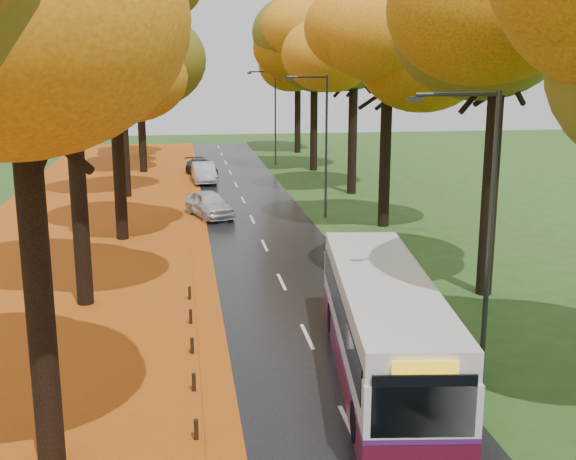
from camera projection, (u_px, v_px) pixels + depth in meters
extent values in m
cube|color=black|center=(262.00, 241.00, 35.83)|extent=(6.50, 90.00, 0.04)
cube|color=silver|center=(262.00, 240.00, 35.83)|extent=(0.12, 90.00, 0.01)
cube|color=#83330B|center=(76.00, 248.00, 34.55)|extent=(12.00, 90.00, 0.02)
cube|color=#CC6214|center=(201.00, 243.00, 35.39)|extent=(0.90, 90.00, 0.01)
cylinder|color=black|center=(37.00, 278.00, 15.09)|extent=(0.60, 0.60, 8.58)
ellipsoid|color=#FF9F1C|center=(15.00, 11.00, 13.88)|extent=(9.20, 9.20, 7.18)
cylinder|color=black|center=(78.00, 181.00, 25.54)|extent=(0.60, 0.60, 9.15)
ellipsoid|color=#FF9F1C|center=(66.00, 13.00, 24.24)|extent=(8.00, 8.00, 6.24)
cylinder|color=black|center=(119.00, 160.00, 35.39)|extent=(0.60, 0.60, 8.00)
ellipsoid|color=#FF9F1C|center=(113.00, 55.00, 34.25)|extent=(9.20, 9.20, 7.18)
cylinder|color=black|center=(124.00, 132.00, 46.80)|extent=(0.60, 0.60, 8.58)
ellipsoid|color=#FF9F1C|center=(119.00, 47.00, 45.58)|extent=(8.00, 8.00, 6.24)
cylinder|color=black|center=(141.00, 115.00, 57.42)|extent=(0.60, 0.60, 9.15)
ellipsoid|color=#FF9F1C|center=(138.00, 41.00, 56.12)|extent=(9.20, 9.20, 7.18)
cylinder|color=black|center=(140.00, 114.00, 67.10)|extent=(0.60, 0.60, 8.00)
ellipsoid|color=#FF9F1C|center=(138.00, 59.00, 65.96)|extent=(8.00, 8.00, 6.24)
cylinder|color=black|center=(491.00, 175.00, 26.71)|extent=(0.60, 0.60, 9.22)
ellipsoid|color=orange|center=(501.00, 13.00, 25.40)|extent=(8.20, 8.20, 6.40)
cylinder|color=black|center=(385.00, 151.00, 38.30)|extent=(0.60, 0.60, 8.19)
ellipsoid|color=orange|center=(388.00, 52.00, 37.14)|extent=(9.20, 9.20, 7.18)
cylinder|color=black|center=(353.00, 129.00, 47.96)|extent=(0.60, 0.60, 8.70)
ellipsoid|color=orange|center=(354.00, 45.00, 46.72)|extent=(8.20, 8.20, 6.40)
cylinder|color=black|center=(314.00, 114.00, 58.41)|extent=(0.60, 0.60, 9.22)
ellipsoid|color=orange|center=(315.00, 40.00, 57.11)|extent=(9.20, 9.20, 7.18)
cylinder|color=black|center=(298.00, 110.00, 70.18)|extent=(0.60, 0.60, 8.19)
ellipsoid|color=orange|center=(298.00, 56.00, 69.01)|extent=(8.20, 8.20, 6.40)
cube|color=black|center=(196.00, 430.00, 16.95)|extent=(0.11, 0.11, 0.52)
cube|color=black|center=(194.00, 382.00, 19.45)|extent=(0.11, 0.11, 0.52)
cube|color=black|center=(192.00, 346.00, 21.96)|extent=(0.11, 0.11, 0.52)
cube|color=black|center=(191.00, 317.00, 24.46)|extent=(0.11, 0.11, 0.52)
cube|color=black|center=(190.00, 293.00, 26.96)|extent=(0.11, 0.11, 0.52)
cylinder|color=#333538|center=(490.00, 243.00, 19.15)|extent=(0.14, 0.14, 8.00)
cylinder|color=#333538|center=(458.00, 94.00, 18.11)|extent=(2.20, 0.11, 0.11)
cube|color=#333538|center=(416.00, 99.00, 17.98)|extent=(0.35, 0.18, 0.14)
cylinder|color=#333538|center=(326.00, 148.00, 40.34)|extent=(0.14, 0.14, 8.00)
cylinder|color=#333538|center=(307.00, 77.00, 39.30)|extent=(2.20, 0.11, 0.11)
cube|color=#333538|center=(287.00, 79.00, 39.17)|extent=(0.35, 0.18, 0.14)
cylinder|color=#333538|center=(275.00, 118.00, 61.54)|extent=(0.14, 0.14, 8.00)
cylinder|color=#333538|center=(262.00, 72.00, 60.50)|extent=(2.20, 0.11, 0.11)
cube|color=#333538|center=(249.00, 73.00, 60.37)|extent=(0.35, 0.18, 0.14)
cube|color=#550D21|center=(382.00, 359.00, 20.41)|extent=(3.79, 11.13, 0.89)
cube|color=silver|center=(383.00, 323.00, 20.17)|extent=(3.79, 11.13, 1.29)
cube|color=silver|center=(384.00, 289.00, 19.94)|extent=(3.72, 10.91, 0.69)
cube|color=#491C64|center=(382.00, 343.00, 20.30)|extent=(3.82, 11.16, 0.12)
cube|color=black|center=(383.00, 309.00, 20.08)|extent=(3.72, 10.27, 0.84)
cube|color=black|center=(424.00, 406.00, 14.84)|extent=(2.17, 0.33, 1.39)
cube|color=yellow|center=(425.00, 367.00, 14.64)|extent=(1.36, 0.23, 0.28)
cylinder|color=black|center=(358.00, 422.00, 16.76)|extent=(0.40, 1.02, 0.99)
cylinder|color=black|center=(454.00, 420.00, 16.82)|extent=(0.40, 1.02, 0.99)
cylinder|color=black|center=(333.00, 318.00, 23.56)|extent=(0.40, 1.02, 0.99)
cylinder|color=black|center=(401.00, 317.00, 23.62)|extent=(0.40, 1.02, 0.99)
imported|color=silver|center=(209.00, 204.00, 41.20)|extent=(3.04, 4.66, 1.48)
imported|color=#ACAFB4|center=(204.00, 172.00, 53.02)|extent=(1.81, 4.52, 1.46)
imported|color=black|center=(201.00, 168.00, 56.23)|extent=(2.73, 4.60, 1.25)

